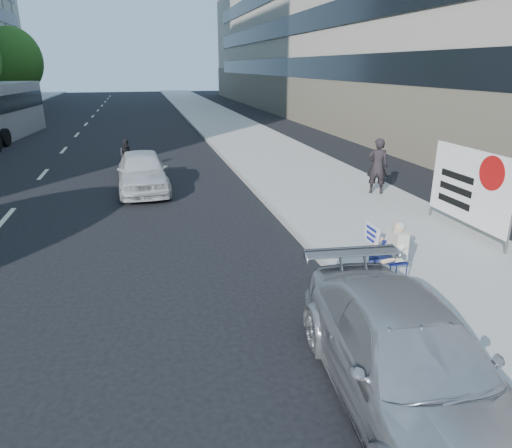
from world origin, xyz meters
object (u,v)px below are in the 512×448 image
object	(u,v)px
seated_protester	(390,249)
pedestrian_woman	(377,166)
protest_banner	(470,186)
motorcycle	(127,157)
parked_sedan	(407,359)
white_sedan_near	(142,171)

from	to	relation	value
seated_protester	pedestrian_woman	xyz separation A→B (m)	(3.09, 6.32, 0.22)
pedestrian_woman	protest_banner	size ratio (longest dim) A/B	0.62
pedestrian_woman	motorcycle	bearing A→B (deg)	-7.90
protest_banner	parked_sedan	bearing A→B (deg)	-133.11
white_sedan_near	motorcycle	bearing A→B (deg)	97.76
seated_protester	pedestrian_woman	bearing A→B (deg)	63.98
protest_banner	parked_sedan	xyz separation A→B (m)	(-4.92, -5.26, -0.71)
protest_banner	white_sedan_near	world-z (taller)	protest_banner
seated_protester	parked_sedan	xyz separation A→B (m)	(-1.49, -3.10, -0.18)
protest_banner	parked_sedan	size ratio (longest dim) A/B	0.64
seated_protester	motorcycle	world-z (taller)	seated_protester
pedestrian_woman	protest_banner	bearing A→B (deg)	123.58
protest_banner	white_sedan_near	size ratio (longest dim) A/B	0.71
pedestrian_woman	motorcycle	size ratio (longest dim) A/B	0.92
white_sedan_near	motorcycle	xyz separation A→B (m)	(-0.60, 3.44, -0.09)
pedestrian_woman	parked_sedan	distance (m)	10.48
protest_banner	parked_sedan	world-z (taller)	protest_banner
protest_banner	white_sedan_near	bearing A→B (deg)	139.36
parked_sedan	motorcycle	bearing A→B (deg)	109.25
parked_sedan	white_sedan_near	bearing A→B (deg)	110.31
protest_banner	motorcycle	distance (m)	13.62
seated_protester	motorcycle	size ratio (longest dim) A/B	0.64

